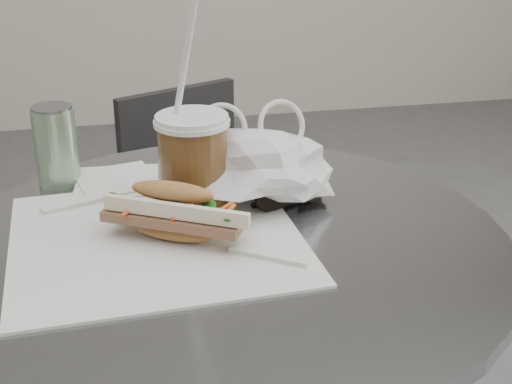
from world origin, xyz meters
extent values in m
cylinder|color=slate|center=(0.00, 0.20, 0.73)|extent=(0.76, 0.76, 0.02)
cylinder|color=#29292C|center=(0.09, 0.79, 0.23)|extent=(0.06, 0.06, 0.46)
cylinder|color=#29292C|center=(0.09, 0.79, 0.46)|extent=(0.39, 0.39, 0.02)
cube|color=#29292C|center=(0.01, 0.96, 0.60)|extent=(0.29, 0.15, 0.27)
cube|color=white|center=(-0.10, 0.21, 0.74)|extent=(0.40, 0.38, 0.00)
ellipsoid|color=#B28043|center=(-0.07, 0.20, 0.76)|extent=(0.24, 0.18, 0.02)
cube|color=brown|center=(-0.07, 0.20, 0.78)|extent=(0.19, 0.14, 0.01)
ellipsoid|color=#B28043|center=(-0.07, 0.21, 0.80)|extent=(0.24, 0.19, 0.04)
cylinder|color=brown|center=(-0.03, 0.29, 0.81)|extent=(0.10, 0.10, 0.13)
cylinder|color=white|center=(-0.03, 0.29, 0.88)|extent=(0.11, 0.11, 0.01)
cylinder|color=white|center=(-0.04, 0.30, 0.93)|extent=(0.06, 0.05, 0.24)
cylinder|color=black|center=(0.08, 0.27, 0.77)|extent=(0.06, 0.04, 0.06)
cylinder|color=black|center=(0.14, 0.29, 0.77)|extent=(0.06, 0.04, 0.06)
cube|color=black|center=(0.11, 0.28, 0.76)|extent=(0.02, 0.01, 0.01)
cube|color=white|center=(-0.14, 0.41, 0.74)|extent=(0.14, 0.14, 0.01)
cube|color=white|center=(-0.14, 0.41, 0.75)|extent=(0.14, 0.14, 0.00)
cylinder|color=#528C51|center=(-0.23, 0.44, 0.80)|extent=(0.07, 0.07, 0.12)
cylinder|color=slate|center=(-0.23, 0.44, 0.86)|extent=(0.06, 0.06, 0.00)
camera|label=1|loc=(-0.14, -0.64, 1.18)|focal=50.00mm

